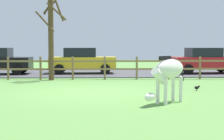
{
  "coord_description": "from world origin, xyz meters",
  "views": [
    {
      "loc": [
        0.38,
        -12.46,
        1.69
      ],
      "look_at": [
        0.78,
        0.9,
        0.76
      ],
      "focal_mm": 54.57,
      "sensor_mm": 36.0,
      "label": 1
    }
  ],
  "objects_px": {
    "parked_car_red": "(205,60)",
    "zebra": "(168,72)",
    "crow_on_grass": "(197,87)",
    "parked_car_yellow": "(82,60)",
    "bare_tree": "(51,34)"
  },
  "relations": [
    {
      "from": "parked_car_yellow",
      "to": "parked_car_red",
      "type": "xyz_separation_m",
      "value": [
        7.53,
        -0.19,
        0.0
      ]
    },
    {
      "from": "crow_on_grass",
      "to": "parked_car_yellow",
      "type": "distance_m",
      "value": 9.4
    },
    {
      "from": "bare_tree",
      "to": "parked_car_red",
      "type": "relative_size",
      "value": 1.05
    },
    {
      "from": "zebra",
      "to": "parked_car_red",
      "type": "height_order",
      "value": "parked_car_red"
    },
    {
      "from": "bare_tree",
      "to": "parked_car_yellow",
      "type": "xyz_separation_m",
      "value": [
        1.31,
        3.74,
        -1.45
      ]
    },
    {
      "from": "zebra",
      "to": "parked_car_red",
      "type": "distance_m",
      "value": 11.51
    },
    {
      "from": "zebra",
      "to": "crow_on_grass",
      "type": "height_order",
      "value": "zebra"
    },
    {
      "from": "zebra",
      "to": "crow_on_grass",
      "type": "distance_m",
      "value": 3.37
    },
    {
      "from": "parked_car_red",
      "to": "zebra",
      "type": "bearing_deg",
      "value": -112.23
    },
    {
      "from": "crow_on_grass",
      "to": "parked_car_red",
      "type": "height_order",
      "value": "parked_car_red"
    },
    {
      "from": "crow_on_grass",
      "to": "parked_car_yellow",
      "type": "height_order",
      "value": "parked_car_yellow"
    },
    {
      "from": "zebra",
      "to": "parked_car_yellow",
      "type": "bearing_deg",
      "value": 106.36
    },
    {
      "from": "zebra",
      "to": "parked_car_yellow",
      "type": "height_order",
      "value": "parked_car_yellow"
    },
    {
      "from": "zebra",
      "to": "crow_on_grass",
      "type": "xyz_separation_m",
      "value": [
        1.67,
        2.81,
        -0.8
      ]
    },
    {
      "from": "zebra",
      "to": "parked_car_red",
      "type": "relative_size",
      "value": 0.37
    }
  ]
}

